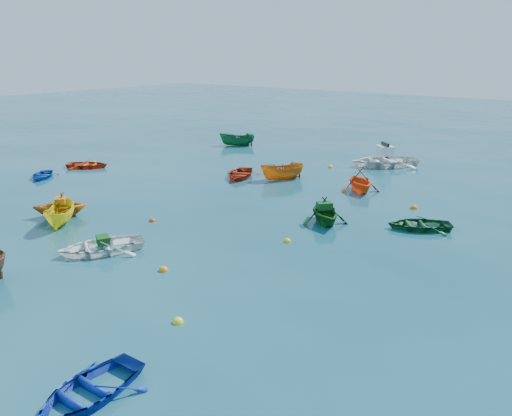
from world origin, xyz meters
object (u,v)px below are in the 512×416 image
Objects in this scene: dinghy_blue_sw at (42,178)px; motorboat_white at (384,166)px; dinghy_blue_se at (89,397)px; dinghy_white_near at (102,252)px.

motorboat_white is (16.69, 17.39, 0.00)m from dinghy_blue_sw.
dinghy_blue_se is at bearing -71.80° from dinghy_blue_sw.
motorboat_white is (-4.87, 28.77, 0.00)m from dinghy_blue_se.
dinghy_blue_sw is at bearing -90.99° from motorboat_white.
dinghy_blue_se is at bearing -37.56° from motorboat_white.
dinghy_blue_se is (21.56, -11.38, 0.00)m from dinghy_blue_sw.
motorboat_white reaches higher than dinghy_white_near.
dinghy_blue_sw is 0.74× the size of dinghy_white_near.
dinghy_blue_se is 0.60× the size of motorboat_white.
dinghy_blue_sw is 0.87× the size of dinghy_blue_se.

